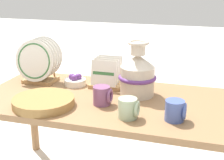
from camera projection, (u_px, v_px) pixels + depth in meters
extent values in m
cube|color=olive|center=(112.00, 102.00, 1.74)|extent=(1.49, 0.71, 0.03)
cylinder|color=olive|center=(33.00, 115.00, 2.30)|extent=(0.06, 0.06, 0.57)
cylinder|color=beige|center=(137.00, 81.00, 1.76)|extent=(0.19, 0.19, 0.17)
cone|color=beige|center=(138.00, 61.00, 1.73)|extent=(0.19, 0.19, 0.07)
cylinder|color=beige|center=(138.00, 49.00, 1.70)|extent=(0.08, 0.08, 0.07)
torus|color=beige|center=(138.00, 43.00, 1.69)|extent=(0.12, 0.12, 0.02)
torus|color=#60337A|center=(137.00, 77.00, 1.76)|extent=(0.22, 0.22, 0.02)
cube|color=tan|center=(41.00, 80.00, 2.01)|extent=(0.20, 0.15, 0.02)
cylinder|color=tan|center=(35.00, 69.00, 2.07)|extent=(0.01, 0.01, 0.08)
cylinder|color=tan|center=(54.00, 71.00, 2.03)|extent=(0.01, 0.01, 0.08)
cylinder|color=white|center=(34.00, 61.00, 1.91)|extent=(0.26, 0.05, 0.25)
torus|color=#38703D|center=(34.00, 61.00, 1.91)|extent=(0.22, 0.05, 0.22)
cylinder|color=white|center=(37.00, 60.00, 1.94)|extent=(0.26, 0.05, 0.25)
cylinder|color=white|center=(39.00, 59.00, 1.97)|extent=(0.26, 0.05, 0.25)
cylinder|color=white|center=(42.00, 57.00, 2.00)|extent=(0.26, 0.05, 0.25)
cylinder|color=white|center=(44.00, 56.00, 2.03)|extent=(0.26, 0.05, 0.25)
cube|color=tan|center=(107.00, 85.00, 1.93)|extent=(0.20, 0.15, 0.02)
cylinder|color=tan|center=(99.00, 73.00, 1.98)|extent=(0.01, 0.01, 0.08)
cylinder|color=tan|center=(120.00, 75.00, 1.95)|extent=(0.01, 0.01, 0.08)
cube|color=white|center=(104.00, 73.00, 1.84)|extent=(0.15, 0.04, 0.15)
cube|color=white|center=(106.00, 71.00, 1.88)|extent=(0.15, 0.04, 0.15)
cube|color=white|center=(108.00, 69.00, 1.92)|extent=(0.15, 0.04, 0.15)
cube|color=white|center=(110.00, 68.00, 1.96)|extent=(0.15, 0.04, 0.15)
cube|color=#38703D|center=(103.00, 73.00, 1.84)|extent=(0.13, 0.01, 0.02)
cylinder|color=olive|center=(44.00, 105.00, 1.64)|extent=(0.32, 0.32, 0.01)
cylinder|color=olive|center=(44.00, 103.00, 1.64)|extent=(0.32, 0.32, 0.01)
cylinder|color=olive|center=(44.00, 102.00, 1.63)|extent=(0.32, 0.32, 0.01)
cylinder|color=olive|center=(43.00, 100.00, 1.63)|extent=(0.32, 0.32, 0.01)
cylinder|color=olive|center=(43.00, 98.00, 1.63)|extent=(0.32, 0.32, 0.01)
cylinder|color=#9EB28E|center=(128.00, 108.00, 1.48)|extent=(0.09, 0.09, 0.10)
torus|color=#9EB28E|center=(137.00, 109.00, 1.47)|extent=(0.02, 0.08, 0.08)
cylinder|color=#42569E|center=(175.00, 110.00, 1.46)|extent=(0.09, 0.09, 0.10)
torus|color=#42569E|center=(185.00, 111.00, 1.45)|extent=(0.02, 0.08, 0.08)
cylinder|color=#7A4770|center=(102.00, 95.00, 1.64)|extent=(0.09, 0.09, 0.10)
torus|color=#7A4770|center=(110.00, 96.00, 1.63)|extent=(0.02, 0.08, 0.08)
cylinder|color=white|center=(75.00, 82.00, 1.94)|extent=(0.13, 0.13, 0.04)
sphere|color=#60337A|center=(72.00, 77.00, 1.94)|extent=(0.04, 0.04, 0.04)
sphere|color=#60337A|center=(78.00, 77.00, 1.94)|extent=(0.04, 0.04, 0.04)
sphere|color=#60337A|center=(74.00, 78.00, 1.91)|extent=(0.04, 0.04, 0.04)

